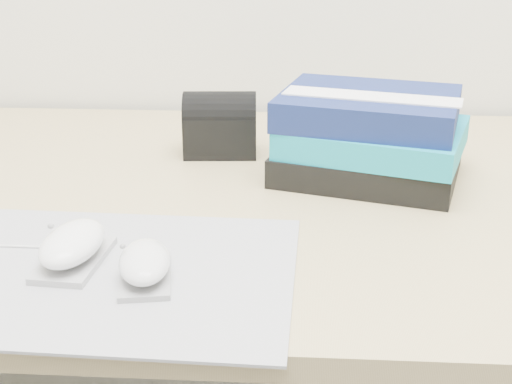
# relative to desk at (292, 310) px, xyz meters

# --- Properties ---
(desk) EXTENTS (1.60, 0.80, 0.73)m
(desk) POSITION_rel_desk_xyz_m (0.00, 0.00, 0.00)
(desk) COLOR tan
(desk) RESTS_ON ground
(mousepad) EXTENTS (0.40, 0.32, 0.00)m
(mousepad) POSITION_rel_desk_xyz_m (-0.19, -0.32, 0.24)
(mousepad) COLOR gray
(mousepad) RESTS_ON desk
(mouse_rear) EXTENTS (0.07, 0.12, 0.05)m
(mouse_rear) POSITION_rel_desk_xyz_m (-0.24, -0.31, 0.26)
(mouse_rear) COLOR #A2A2A4
(mouse_rear) RESTS_ON mousepad
(mouse_front) EXTENTS (0.07, 0.11, 0.04)m
(mouse_front) POSITION_rel_desk_xyz_m (-0.15, -0.34, 0.26)
(mouse_front) COLOR #949496
(mouse_front) RESTS_ON mousepad
(book_stack) EXTENTS (0.30, 0.27, 0.13)m
(book_stack) POSITION_rel_desk_xyz_m (0.11, -0.00, 0.30)
(book_stack) COLOR black
(book_stack) RESTS_ON desk
(pouch) EXTENTS (0.12, 0.09, 0.10)m
(pouch) POSITION_rel_desk_xyz_m (-0.12, 0.09, 0.28)
(pouch) COLOR black
(pouch) RESTS_ON desk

